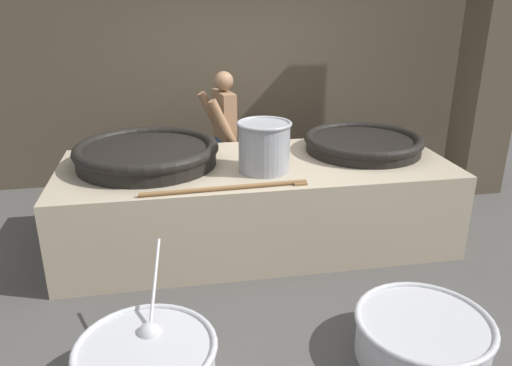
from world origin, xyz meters
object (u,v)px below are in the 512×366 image
object	(u,v)px
giant_wok_far	(363,143)
stock_pot	(264,146)
giant_wok_near	(147,153)
cook	(224,134)
prep_bowl_meat	(422,335)
prep_bowl_vegetables	(147,365)

from	to	relation	value
giant_wok_far	stock_pot	world-z (taller)	stock_pot
giant_wok_near	giant_wok_far	bearing A→B (deg)	0.93
giant_wok_near	cook	distance (m)	1.33
giant_wok_far	prep_bowl_meat	distance (m)	2.36
prep_bowl_meat	giant_wok_far	bearing A→B (deg)	80.80
giant_wok_near	prep_bowl_vegetables	world-z (taller)	giant_wok_near
giant_wok_far	prep_bowl_vegetables	bearing A→B (deg)	-136.33
prep_bowl_vegetables	prep_bowl_meat	bearing A→B (deg)	-0.12
giant_wok_near	cook	bearing A→B (deg)	47.83
cook	prep_bowl_vegetables	distance (m)	3.33
stock_pot	prep_bowl_vegetables	world-z (taller)	stock_pot
giant_wok_near	stock_pot	size ratio (longest dim) A/B	2.73
cook	prep_bowl_vegetables	size ratio (longest dim) A/B	1.35
stock_pot	prep_bowl_vegetables	bearing A→B (deg)	-122.41
giant_wok_near	stock_pot	distance (m)	1.19
giant_wok_far	prep_bowl_meat	size ratio (longest dim) A/B	1.29
giant_wok_near	prep_bowl_vegetables	size ratio (longest dim) A/B	1.19
giant_wok_far	cook	size ratio (longest dim) A/B	0.78
giant_wok_near	stock_pot	xyz separation A→B (m)	(1.11, -0.39, 0.13)
giant_wok_near	cook	size ratio (longest dim) A/B	0.88
stock_pot	prep_bowl_meat	distance (m)	2.17
cook	prep_bowl_vegetables	world-z (taller)	cook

